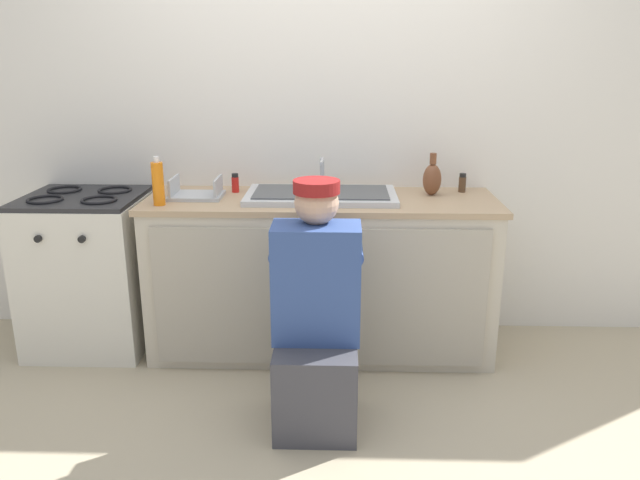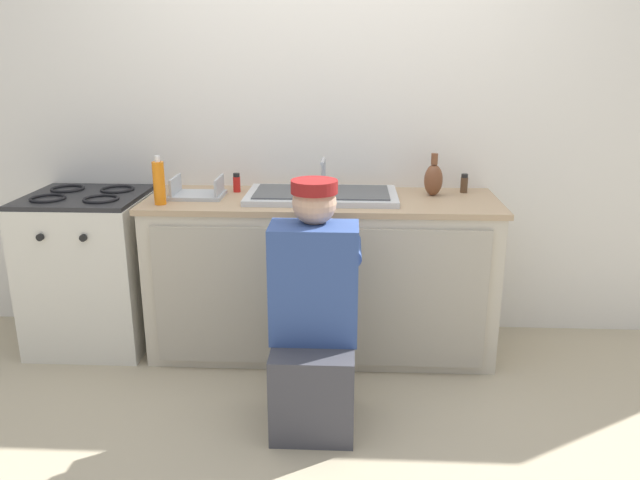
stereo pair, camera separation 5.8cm
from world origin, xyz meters
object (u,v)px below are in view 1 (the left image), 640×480
Objects in this scene: sink_double_basin at (321,195)px; dish_rack_tray at (196,193)px; spice_bottle_pepper at (462,183)px; plumber_person at (315,327)px; spice_bottle_red at (235,183)px; vase_decorative at (432,179)px; stove_range at (90,271)px; soap_bottle_orange at (158,183)px.

dish_rack_tray is (-0.67, -0.01, 0.01)m from sink_double_basin.
dish_rack_tray is at bearing -172.82° from spice_bottle_pepper.
plumber_person is at bearing -48.01° from dish_rack_tray.
sink_double_basin is 0.72× the size of plumber_person.
spice_bottle_red is at bearing 164.67° from sink_double_basin.
sink_double_basin is 0.61m from vase_decorative.
sink_double_basin is at bearing -171.12° from vase_decorative.
vase_decorative reaches higher than stove_range.
spice_bottle_red is at bearing 9.32° from stove_range.
spice_bottle_red is 0.47m from soap_bottle_orange.
dish_rack_tray is 0.24m from spice_bottle_red.
dish_rack_tray reaches higher than spice_bottle_red.
spice_bottle_pepper is at bearing 7.18° from dish_rack_tray.
sink_double_basin is at bearing -15.33° from spice_bottle_red.
plumber_person is 1.10m from spice_bottle_red.
dish_rack_tray reaches higher than stove_range.
soap_bottle_orange is at bearing -169.10° from vase_decorative.
stove_range is 0.74m from soap_bottle_orange.
sink_double_basin is 3.20× the size of soap_bottle_orange.
plumber_person is at bearing -125.65° from vase_decorative.
spice_bottle_pepper is 1.64m from soap_bottle_orange.
vase_decorative is (1.90, 0.10, 0.52)m from stove_range.
stove_range is at bearing -179.90° from sink_double_basin.
plumber_person is 10.52× the size of spice_bottle_red.
stove_range is 3.16× the size of dish_rack_tray.
stove_range is 8.44× the size of spice_bottle_red.
spice_bottle_red is 0.42× the size of soap_bottle_orange.
sink_double_basin is at bearing 89.72° from plumber_person.
sink_double_basin reaches higher than dish_rack_tray.
plumber_person is 1.15m from vase_decorative.
plumber_person is at bearing -29.92° from stove_range.
plumber_person is at bearing -130.39° from spice_bottle_pepper.
spice_bottle_red is at bearing 177.97° from vase_decorative.
spice_bottle_pepper is (0.79, 0.92, 0.46)m from plumber_person.
soap_bottle_orange is (-1.42, -0.27, 0.02)m from vase_decorative.
spice_bottle_pepper and spice_bottle_red have the same top height.
vase_decorative is at bearing -155.96° from spice_bottle_pepper.
spice_bottle_pepper is at bearing 12.47° from soap_bottle_orange.
vase_decorative reaches higher than dish_rack_tray.
spice_bottle_pepper is 1.00× the size of spice_bottle_red.
sink_double_basin is at bearing 0.70° from dish_rack_tray.
spice_bottle_pepper is (0.78, 0.17, 0.03)m from sink_double_basin.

